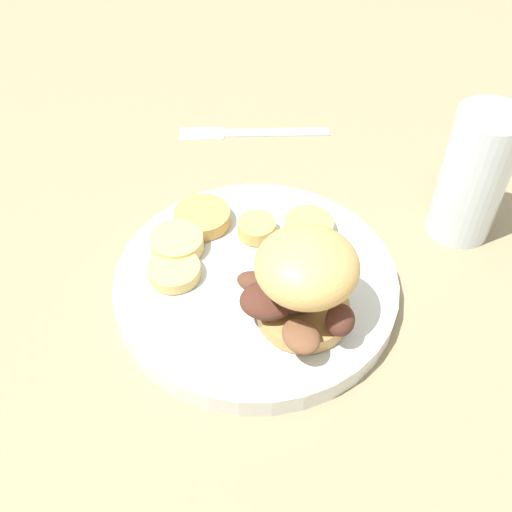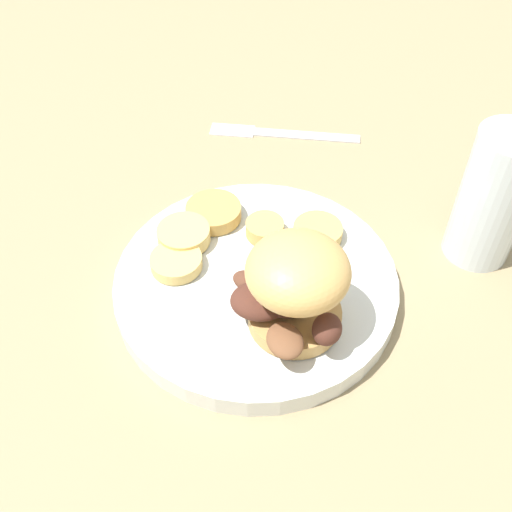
# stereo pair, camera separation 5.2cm
# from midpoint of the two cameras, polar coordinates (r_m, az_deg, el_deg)

# --- Properties ---
(ground_plane) EXTENTS (4.00, 4.00, 0.00)m
(ground_plane) POSITION_cam_midpoint_polar(r_m,az_deg,el_deg) (0.56, -2.68, -3.49)
(ground_plane) COLOR #937F5B
(dinner_plate) EXTENTS (0.26, 0.26, 0.02)m
(dinner_plate) POSITION_cam_midpoint_polar(r_m,az_deg,el_deg) (0.55, -2.72, -2.65)
(dinner_plate) COLOR silver
(dinner_plate) RESTS_ON ground_plane
(sandwich) EXTENTS (0.10, 0.11, 0.09)m
(sandwich) POSITION_cam_midpoint_polar(r_m,az_deg,el_deg) (0.48, 1.27, -2.76)
(sandwich) COLOR tan
(sandwich) RESTS_ON dinner_plate
(potato_round_0) EXTENTS (0.05, 0.05, 0.01)m
(potato_round_0) POSITION_cam_midpoint_polar(r_m,az_deg,el_deg) (0.58, 2.49, 2.76)
(potato_round_0) COLOR tan
(potato_round_0) RESTS_ON dinner_plate
(potato_round_1) EXTENTS (0.04, 0.04, 0.01)m
(potato_round_1) POSITION_cam_midpoint_polar(r_m,az_deg,el_deg) (0.57, -2.54, 2.56)
(potato_round_1) COLOR tan
(potato_round_1) RESTS_ON dinner_plate
(potato_round_2) EXTENTS (0.05, 0.05, 0.01)m
(potato_round_2) POSITION_cam_midpoint_polar(r_m,az_deg,el_deg) (0.55, -10.53, -1.53)
(potato_round_2) COLOR #DBB766
(potato_round_2) RESTS_ON dinner_plate
(potato_round_3) EXTENTS (0.05, 0.05, 0.01)m
(potato_round_3) POSITION_cam_midpoint_polar(r_m,az_deg,el_deg) (0.59, -7.68, 3.58)
(potato_round_3) COLOR tan
(potato_round_3) RESTS_ON dinner_plate
(potato_round_4) EXTENTS (0.05, 0.05, 0.02)m
(potato_round_4) POSITION_cam_midpoint_polar(r_m,az_deg,el_deg) (0.57, -10.19, 1.11)
(potato_round_4) COLOR #DBB766
(potato_round_4) RESTS_ON dinner_plate
(fork) EXTENTS (0.11, 0.17, 0.00)m
(fork) POSITION_cam_midpoint_polar(r_m,az_deg,el_deg) (0.74, -2.45, 11.61)
(fork) COLOR silver
(fork) RESTS_ON ground_plane
(drinking_glass) EXTENTS (0.06, 0.06, 0.14)m
(drinking_glass) POSITION_cam_midpoint_polar(r_m,az_deg,el_deg) (0.60, 17.72, 7.14)
(drinking_glass) COLOR silver
(drinking_glass) RESTS_ON ground_plane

